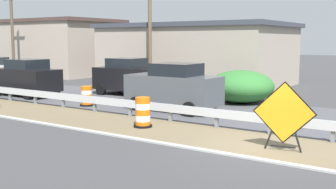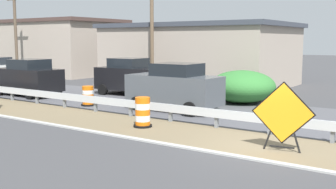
{
  "view_description": "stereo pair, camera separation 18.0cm",
  "coord_description": "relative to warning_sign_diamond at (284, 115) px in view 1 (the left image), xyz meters",
  "views": [
    {
      "loc": [
        -11.7,
        -4.32,
        3.23
      ],
      "look_at": [
        1.37,
        4.4,
        1.16
      ],
      "focal_mm": 44.26,
      "sensor_mm": 36.0,
      "label": 1
    },
    {
      "loc": [
        -11.6,
        -4.47,
        3.23
      ],
      "look_at": [
        1.37,
        4.4,
        1.16
      ],
      "focal_mm": 44.26,
      "sensor_mm": 36.0,
      "label": 2
    }
  ],
  "objects": [
    {
      "name": "warning_sign_diamond",
      "position": [
        0.0,
        0.0,
        0.0
      ],
      "size": [
        0.3,
        1.82,
        2.06
      ],
      "rotation": [
        0.0,
        0.0,
        3.29
      ],
      "color": "black",
      "rests_on": "ground"
    },
    {
      "name": "traffic_barrel_nearest",
      "position": [
        0.39,
        5.45,
        -0.57
      ],
      "size": [
        0.7,
        0.7,
        1.12
      ],
      "color": "orange",
      "rests_on": "ground"
    },
    {
      "name": "car_trailing_far_lane",
      "position": [
        4.1,
        6.48,
        0.02
      ],
      "size": [
        2.1,
        4.35,
        2.19
      ],
      "rotation": [
        0.0,
        0.0,
        1.57
      ],
      "color": "#4C5156",
      "rests_on": "ground"
    },
    {
      "name": "guardrail_median",
      "position": [
        1.76,
        1.05,
        -0.56
      ],
      "size": [
        0.18,
        55.51,
        0.71
      ],
      "color": "silver",
      "rests_on": "ground"
    },
    {
      "name": "far_lane_asphalt",
      "position": [
        5.36,
        0.56,
        -1.07
      ],
      "size": [
        6.72,
        120.0,
        0.0
      ],
      "primitive_type": "cube",
      "color": "#4C4C51",
      "rests_on": "ground"
    },
    {
      "name": "roadside_shop_near",
      "position": [
        14.73,
        11.3,
        1.13
      ],
      "size": [
        8.59,
        13.04,
        4.38
      ],
      "color": "#AD9E8E",
      "rests_on": "ground"
    },
    {
      "name": "bush_roadside",
      "position": [
        8.1,
        4.93,
        -0.24
      ],
      "size": [
        3.43,
        3.43,
        1.68
      ],
      "primitive_type": "ellipsoid",
      "color": "#337533",
      "rests_on": "ground"
    },
    {
      "name": "car_distant_a",
      "position": [
        7.24,
        11.69,
        0.01
      ],
      "size": [
        2.18,
        4.15,
        2.17
      ],
      "rotation": [
        0.0,
        0.0,
        -1.55
      ],
      "color": "black",
      "rests_on": "ground"
    },
    {
      "name": "median_dirt_strip",
      "position": [
        0.38,
        0.56,
        -1.07
      ],
      "size": [
        3.22,
        120.0,
        0.01
      ],
      "primitive_type": "cube",
      "color": "#706047",
      "rests_on": "ground"
    },
    {
      "name": "roadside_shop_far",
      "position": [
        15.27,
        29.06,
        1.48
      ],
      "size": [
        7.64,
        15.78,
        5.08
      ],
      "color": "#AD9E8E",
      "rests_on": "ground"
    },
    {
      "name": "car_distant_b",
      "position": [
        3.58,
        16.36,
        -0.01
      ],
      "size": [
        2.15,
        4.3,
        2.13
      ],
      "rotation": [
        0.0,
        0.0,
        1.56
      ],
      "color": "black",
      "rests_on": "ground"
    },
    {
      "name": "curb_near_edge",
      "position": [
        -1.33,
        0.56,
        -1.07
      ],
      "size": [
        0.2,
        120.0,
        0.11
      ],
      "primitive_type": "cube",
      "color": "#ADADA8",
      "rests_on": "ground"
    },
    {
      "name": "ground_plane",
      "position": [
        -0.03,
        0.56,
        -1.07
      ],
      "size": [
        160.0,
        160.0,
        0.0
      ],
      "primitive_type": "plane",
      "color": "#3D3D3F"
    },
    {
      "name": "utility_pole_near",
      "position": [
        9.91,
        12.07,
        3.47
      ],
      "size": [
        0.24,
        1.8,
        8.77
      ],
      "color": "brown",
      "rests_on": "ground"
    },
    {
      "name": "utility_pole_mid",
      "position": [
        9.84,
        26.08,
        2.59
      ],
      "size": [
        0.24,
        1.8,
        7.03
      ],
      "color": "brown",
      "rests_on": "ground"
    },
    {
      "name": "traffic_barrel_close",
      "position": [
        2.86,
        10.79,
        -0.64
      ],
      "size": [
        0.69,
        0.69,
        0.97
      ],
      "color": "orange",
      "rests_on": "ground"
    }
  ]
}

